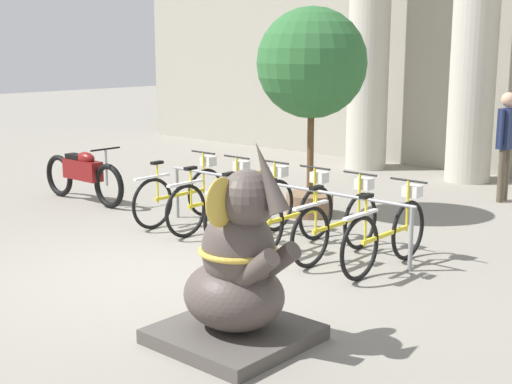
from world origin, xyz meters
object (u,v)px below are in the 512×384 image
bicycle_2 (253,207)px  motorcycle (83,174)px  bicycle_0 (182,194)px  bicycle_3 (293,215)px  elephant_statue (238,275)px  person_pedestrian (506,136)px  bicycle_1 (215,200)px  potted_tree (312,69)px  bicycle_5 (387,234)px  bicycle_4 (338,224)px

bicycle_2 → motorcycle: (-3.57, -0.18, 0.05)m
bicycle_0 → bicycle_3: 2.05m
elephant_statue → person_pedestrian: elephant_statue is taller
bicycle_1 → potted_tree: 2.42m
elephant_statue → motorcycle: elephant_statue is taller
bicycle_5 → bicycle_4: bearing=179.0°
motorcycle → potted_tree: size_ratio=0.68×
bicycle_0 → motorcycle: size_ratio=0.84×
bicycle_3 → potted_tree: size_ratio=0.57×
potted_tree → person_pedestrian: bearing=58.2°
bicycle_2 → potted_tree: size_ratio=0.57×
bicycle_1 → bicycle_2: 0.68m
bicycle_4 → motorcycle: (-4.93, -0.19, 0.05)m
bicycle_4 → person_pedestrian: size_ratio=0.98×
bicycle_0 → elephant_statue: elephant_statue is taller
bicycle_4 → motorcycle: bearing=-177.8°
bicycle_1 → motorcycle: (-2.88, -0.15, 0.05)m
bicycle_0 → bicycle_3: size_ratio=1.00×
bicycle_1 → bicycle_4: (2.05, 0.04, 0.00)m
bicycle_1 → elephant_statue: 3.90m
bicycle_3 → elephant_statue: bearing=-60.1°
potted_tree → bicycle_4: bearing=-43.8°
bicycle_3 → person_pedestrian: (0.87, 4.43, 0.67)m
bicycle_2 → bicycle_3: bearing=-0.1°
bicycle_2 → bicycle_5: size_ratio=1.00×
bicycle_0 → potted_tree: 2.63m
bicycle_4 → elephant_statue: size_ratio=0.98×
potted_tree → bicycle_1: bearing=-105.8°
bicycle_3 → elephant_statue: (1.52, -2.65, 0.19)m
bicycle_3 → bicycle_4: bearing=1.5°
bicycle_5 → motorcycle: bearing=-178.2°
bicycle_2 → person_pedestrian: person_pedestrian is taller
bicycle_0 → bicycle_2: 1.37m
bicycle_4 → potted_tree: 2.84m
bicycle_0 → elephant_statue: bearing=-36.4°
bicycle_3 → motorcycle: (-4.25, -0.17, 0.05)m
potted_tree → bicycle_0: bearing=-125.6°
bicycle_4 → bicycle_5: 0.68m
motorcycle → person_pedestrian: 6.91m
bicycle_3 → potted_tree: potted_tree is taller
person_pedestrian → potted_tree: 3.57m
person_pedestrian → bicycle_3: bearing=-101.1°
bicycle_0 → bicycle_4: 2.73m
bicycle_5 → bicycle_2: bearing=-179.9°
bicycle_0 → bicycle_1: same height
bicycle_1 → elephant_statue: size_ratio=0.98×
bicycle_2 → bicycle_4: 1.36m
bicycle_2 → bicycle_3: same height
bicycle_1 → motorcycle: bearing=-177.0°
potted_tree → elephant_statue: bearing=-59.9°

